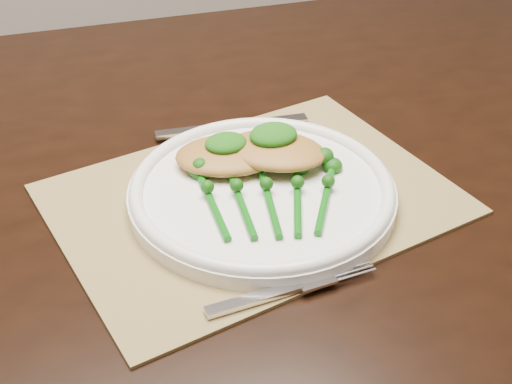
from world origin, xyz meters
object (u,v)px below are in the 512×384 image
object	(u,v)px
dinner_plate	(262,191)
broccolini_bundle	(269,200)
dining_table	(190,356)
placemat	(253,199)
chicken_fillet_left	(229,155)

from	to	relation	value
dinner_plate	broccolini_bundle	size ratio (longest dim) A/B	1.56
dining_table	placemat	world-z (taller)	placemat
dining_table	placemat	size ratio (longest dim) A/B	3.73
dining_table	chicken_fillet_left	world-z (taller)	chicken_fillet_left
dining_table	broccolini_bundle	bearing A→B (deg)	-65.61
dining_table	dinner_plate	world-z (taller)	dinner_plate
placemat	dinner_plate	distance (m)	0.02
dining_table	chicken_fillet_left	bearing A→B (deg)	-54.25
dining_table	chicken_fillet_left	size ratio (longest dim) A/B	12.92
broccolini_bundle	dining_table	bearing A→B (deg)	126.37
placemat	chicken_fillet_left	xyz separation A→B (m)	(-0.01, 0.05, 0.03)
placemat	dinner_plate	world-z (taller)	dinner_plate
dinner_plate	chicken_fillet_left	distance (m)	0.06
dinner_plate	dining_table	bearing A→B (deg)	118.70
chicken_fillet_left	broccolini_bundle	distance (m)	0.09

